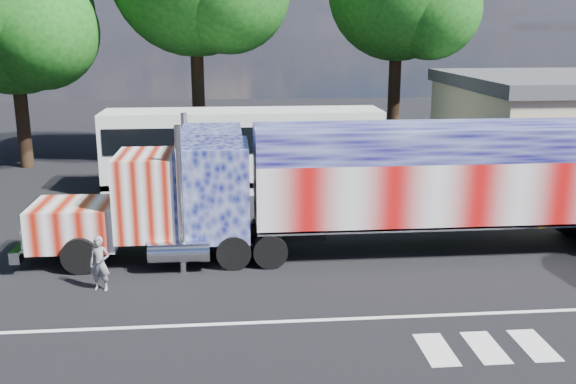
{
  "coord_description": "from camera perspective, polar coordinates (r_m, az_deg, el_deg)",
  "views": [
    {
      "loc": [
        -1.91,
        -18.11,
        7.37
      ],
      "look_at": [
        0.0,
        3.0,
        1.9
      ],
      "focal_mm": 40.0,
      "sensor_mm": 36.0,
      "label": 1
    }
  ],
  "objects": [
    {
      "name": "coach_bus",
      "position": [
        29.77,
        -3.98,
        3.87
      ],
      "size": [
        12.7,
        2.96,
        3.69
      ],
      "color": "white",
      "rests_on": "ground"
    },
    {
      "name": "semi_truck",
      "position": [
        21.4,
        8.68,
        0.76
      ],
      "size": [
        21.51,
        3.4,
        4.59
      ],
      "color": "black",
      "rests_on": "ground"
    },
    {
      "name": "tree_nw_a",
      "position": [
        36.78,
        -23.16,
        14.36
      ],
      "size": [
        8.75,
        8.34,
        12.24
      ],
      "color": "black",
      "rests_on": "ground"
    },
    {
      "name": "woman",
      "position": [
        19.22,
        -16.39,
        -6.12
      ],
      "size": [
        0.65,
        0.49,
        1.61
      ],
      "primitive_type": "imported",
      "rotation": [
        0.0,
        0.0,
        -0.19
      ],
      "color": "slate",
      "rests_on": "ground"
    },
    {
      "name": "lane_markings",
      "position": [
        16.52,
        8.23,
        -12.16
      ],
      "size": [
        30.0,
        2.67,
        0.01
      ],
      "color": "silver",
      "rests_on": "ground"
    },
    {
      "name": "ground",
      "position": [
        19.64,
        0.79,
        -7.56
      ],
      "size": [
        100.0,
        100.0,
        0.0
      ],
      "primitive_type": "plane",
      "color": "black"
    }
  ]
}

